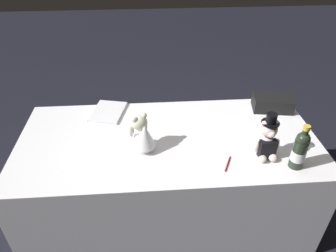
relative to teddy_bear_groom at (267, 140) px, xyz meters
The scene contains 8 objects.
ground_plane 1.07m from the teddy_bear_groom, 159.10° to the left, with size 12.00×12.00×0.00m, color black.
reception_table 0.79m from the teddy_bear_groom, 159.10° to the left, with size 2.00×0.93×0.75m, color white.
teddy_bear_groom is the anchor object (origin of this frame).
teddy_bear_bride 0.76m from the teddy_bear_groom, 169.74° to the left, with size 0.22×0.24×0.24m.
champagne_bottle 0.19m from the teddy_bear_groom, 33.90° to the right, with size 0.08×0.08×0.29m.
signing_pen 0.27m from the teddy_bear_groom, 166.53° to the right, with size 0.07×0.13×0.01m.
gift_case_black 0.58m from the teddy_bear_groom, 66.11° to the left, with size 0.31×0.22×0.10m.
guestbook 1.16m from the teddy_bear_groom, 150.81° to the left, with size 0.22×0.29×0.02m, color white.
Camera 1 is at (-0.12, -1.65, 2.02)m, focal length 33.32 mm.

